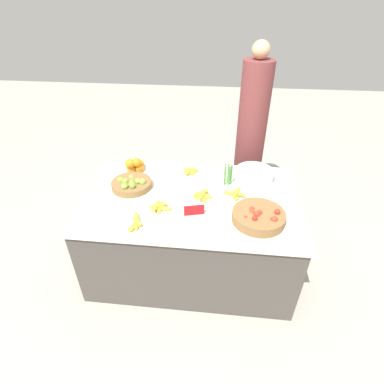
{
  "coord_description": "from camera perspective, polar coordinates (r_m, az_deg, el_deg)",
  "views": [
    {
      "loc": [
        0.21,
        -1.93,
        2.08
      ],
      "look_at": [
        0.0,
        0.0,
        0.76
      ],
      "focal_mm": 28.0,
      "sensor_mm": 36.0,
      "label": 1
    }
  ],
  "objects": [
    {
      "name": "ground_plane",
      "position": [
        2.85,
        0.0,
        -12.77
      ],
      "size": [
        12.0,
        12.0,
        0.0
      ],
      "primitive_type": "plane",
      "color": "#ADA599"
    },
    {
      "name": "market_table",
      "position": [
        2.6,
        0.0,
        -7.4
      ],
      "size": [
        1.7,
        1.12,
        0.71
      ],
      "color": "#4C4742",
      "rests_on": "ground_plane"
    },
    {
      "name": "lime_bowl",
      "position": [
        2.53,
        -11.5,
        1.53
      ],
      "size": [
        0.33,
        0.33,
        0.1
      ],
      "color": "olive",
      "rests_on": "market_table"
    },
    {
      "name": "tomato_basket",
      "position": [
        2.18,
        12.6,
        -4.6
      ],
      "size": [
        0.38,
        0.38,
        0.11
      ],
      "color": "olive",
      "rests_on": "market_table"
    },
    {
      "name": "orange_pile",
      "position": [
        2.74,
        -10.67,
        4.97
      ],
      "size": [
        0.15,
        0.19,
        0.14
      ],
      "color": "orange",
      "rests_on": "market_table"
    },
    {
      "name": "metal_bowl",
      "position": [
        2.64,
        11.76,
        3.26
      ],
      "size": [
        0.33,
        0.33,
        0.09
      ],
      "color": "silver",
      "rests_on": "market_table"
    },
    {
      "name": "price_sign",
      "position": [
        2.18,
        0.42,
        -3.49
      ],
      "size": [
        0.15,
        0.04,
        0.09
      ],
      "rotation": [
        0.0,
        0.0,
        0.25
      ],
      "color": "red",
      "rests_on": "market_table"
    },
    {
      "name": "veg_bundle",
      "position": [
        2.52,
        6.91,
        3.27
      ],
      "size": [
        0.07,
        0.05,
        0.18
      ],
      "color": "#4C8E42",
      "rests_on": "market_table"
    },
    {
      "name": "banana_bunch_front_center",
      "position": [
        2.13,
        -10.7,
        -5.79
      ],
      "size": [
        0.11,
        0.22,
        0.05
      ],
      "color": "yellow",
      "rests_on": "market_table"
    },
    {
      "name": "banana_bunch_front_left",
      "position": [
        2.41,
        8.22,
        -0.3
      ],
      "size": [
        0.19,
        0.16,
        0.06
      ],
      "color": "yellow",
      "rests_on": "market_table"
    },
    {
      "name": "banana_bunch_middle_left",
      "position": [
        2.36,
        1.95,
        -0.69
      ],
      "size": [
        0.17,
        0.19,
        0.06
      ],
      "color": "yellow",
      "rests_on": "market_table"
    },
    {
      "name": "banana_bunch_middle_right",
      "position": [
        2.69,
        -0.38,
        4.03
      ],
      "size": [
        0.16,
        0.18,
        0.05
      ],
      "color": "yellow",
      "rests_on": "market_table"
    },
    {
      "name": "banana_bunch_front_right",
      "position": [
        2.26,
        -6.3,
        -2.81
      ],
      "size": [
        0.18,
        0.17,
        0.05
      ],
      "color": "yellow",
      "rests_on": "market_table"
    },
    {
      "name": "vendor_person",
      "position": [
        3.14,
        11.04,
        9.64
      ],
      "size": [
        0.29,
        0.29,
        1.73
      ],
      "color": "brown",
      "rests_on": "ground_plane"
    }
  ]
}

